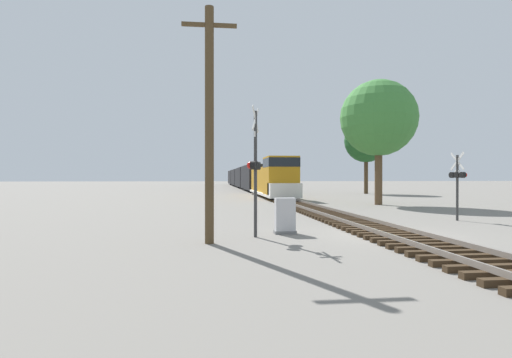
% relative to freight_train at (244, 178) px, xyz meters
% --- Properties ---
extents(ground_plane, '(400.00, 400.00, 0.00)m').
position_rel_freight_train_xyz_m(ground_plane, '(0.00, -64.24, -2.04)').
color(ground_plane, slate).
extents(rail_track_bed, '(2.60, 160.00, 0.31)m').
position_rel_freight_train_xyz_m(rail_track_bed, '(0.00, -64.24, -1.90)').
color(rail_track_bed, '#382819').
rests_on(rail_track_bed, ground).
extents(freight_train, '(2.93, 87.18, 4.11)m').
position_rel_freight_train_xyz_m(freight_train, '(0.00, 0.00, 0.00)').
color(freight_train, '#B77A14').
rests_on(freight_train, ground).
extents(crossing_signal_near, '(0.60, 1.00, 4.75)m').
position_rel_freight_train_xyz_m(crossing_signal_near, '(-5.01, -64.08, 0.53)').
color(crossing_signal_near, '#333333').
rests_on(crossing_signal_near, ground).
extents(crossing_signal_far, '(0.45, 1.01, 3.45)m').
position_rel_freight_train_xyz_m(crossing_signal_far, '(5.74, -59.74, 0.10)').
color(crossing_signal_far, '#333333').
rests_on(crossing_signal_far, ground).
extents(relay_cabinet, '(0.83, 0.52, 1.38)m').
position_rel_freight_train_xyz_m(relay_cabinet, '(-3.75, -63.32, -1.36)').
color(relay_cabinet, slate).
rests_on(relay_cabinet, ground).
extents(utility_pole, '(1.80, 0.29, 7.76)m').
position_rel_freight_train_xyz_m(utility_pole, '(-6.64, -65.31, 1.96)').
color(utility_pole, '#4C3A23').
rests_on(utility_pole, ground).
extents(tree_far_right, '(6.00, 6.00, 9.86)m').
position_rel_freight_train_xyz_m(tree_far_right, '(6.60, -48.25, 4.79)').
color(tree_far_right, brown).
rests_on(tree_far_right, ground).
extents(tree_mid_background, '(5.68, 5.68, 9.82)m').
position_rel_freight_train_xyz_m(tree_mid_background, '(13.76, -27.93, 4.91)').
color(tree_mid_background, '#473521').
rests_on(tree_mid_background, ground).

